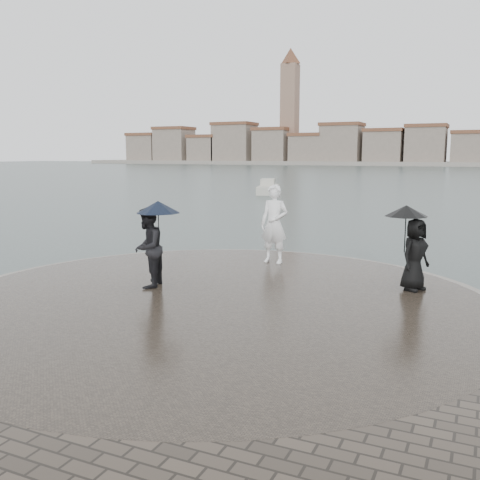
% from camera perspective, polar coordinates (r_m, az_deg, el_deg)
% --- Properties ---
extents(ground, '(400.00, 400.00, 0.00)m').
position_cam_1_polar(ground, '(9.10, -13.18, -13.50)').
color(ground, '#2B3835').
rests_on(ground, ground).
extents(kerb_ring, '(12.50, 12.50, 0.32)m').
position_cam_1_polar(kerb_ring, '(11.83, -2.67, -7.10)').
color(kerb_ring, gray).
rests_on(kerb_ring, ground).
extents(quay_tip, '(11.90, 11.90, 0.36)m').
position_cam_1_polar(quay_tip, '(11.82, -2.67, -7.00)').
color(quay_tip, '#2D261E').
rests_on(quay_tip, ground).
extents(statue, '(0.86, 0.59, 2.25)m').
position_cam_1_polar(statue, '(15.33, 3.67, 1.71)').
color(statue, white).
rests_on(statue, quay_tip).
extents(visitor_left, '(1.24, 1.16, 2.04)m').
position_cam_1_polar(visitor_left, '(12.64, -9.61, 0.03)').
color(visitor_left, black).
rests_on(visitor_left, quay_tip).
extents(visitor_right, '(1.17, 1.08, 1.95)m').
position_cam_1_polar(visitor_right, '(12.86, 17.93, -0.31)').
color(visitor_right, black).
rests_on(visitor_right, quay_tip).
extents(far_skyline, '(260.00, 20.00, 37.00)m').
position_cam_1_polar(far_skyline, '(167.68, 21.20, 9.29)').
color(far_skyline, gray).
rests_on(far_skyline, ground).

